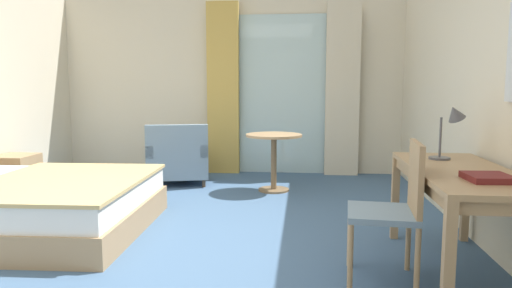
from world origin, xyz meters
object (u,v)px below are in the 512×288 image
(desk_chair, at_px, (396,203))
(closed_book, at_px, (488,178))
(nightstand, at_px, (16,175))
(armchair_by_window, at_px, (178,159))
(bed, at_px, (19,203))
(desk_lamp, at_px, (452,122))
(round_cafe_table, at_px, (274,149))
(writing_desk, at_px, (461,182))

(desk_chair, xyz_separation_m, closed_book, (0.48, -0.24, 0.23))
(nightstand, relative_size, armchair_by_window, 0.52)
(bed, distance_m, nightstand, 1.57)
(desk_chair, xyz_separation_m, armchair_by_window, (-2.26, 2.94, -0.20))
(desk_lamp, xyz_separation_m, round_cafe_table, (-1.48, 2.02, -0.50))
(nightstand, xyz_separation_m, desk_lamp, (4.53, -1.46, 0.78))
(writing_desk, relative_size, desk_chair, 1.69)
(closed_book, xyz_separation_m, armchair_by_window, (-2.74, 3.18, -0.43))
(bed, xyz_separation_m, nightstand, (-0.87, 1.30, -0.01))
(nightstand, bearing_deg, closed_book, -27.35)
(nightstand, bearing_deg, bed, -56.20)
(writing_desk, xyz_separation_m, desk_lamp, (0.06, 0.47, 0.37))
(nightstand, bearing_deg, armchair_by_window, 26.06)
(nightstand, height_order, writing_desk, writing_desk)
(bed, bearing_deg, closed_book, -15.75)
(desk_chair, height_order, desk_lamp, desk_lamp)
(nightstand, distance_m, writing_desk, 4.88)
(closed_book, bearing_deg, desk_chair, 149.85)
(desk_lamp, bearing_deg, bed, 177.44)
(writing_desk, relative_size, desk_lamp, 3.60)
(writing_desk, distance_m, desk_chair, 0.50)
(bed, bearing_deg, desk_chair, -13.96)
(desk_chair, bearing_deg, armchair_by_window, 127.64)
(bed, xyz_separation_m, desk_chair, (3.14, -0.78, 0.28))
(bed, xyz_separation_m, armchair_by_window, (0.87, 2.16, 0.07))
(nightstand, distance_m, desk_lamp, 4.82)
(bed, relative_size, armchair_by_window, 2.37)
(round_cafe_table, bearing_deg, nightstand, -169.60)
(desk_chair, distance_m, closed_book, 0.58)
(bed, relative_size, desk_lamp, 5.02)
(desk_lamp, bearing_deg, armchair_by_window, 140.17)
(bed, distance_m, round_cafe_table, 2.87)
(closed_book, bearing_deg, writing_desk, 89.78)
(armchair_by_window, xyz_separation_m, round_cafe_table, (1.30, -0.30, 0.20))
(desk_lamp, relative_size, armchair_by_window, 0.47)
(closed_book, relative_size, armchair_by_window, 0.27)
(nightstand, relative_size, desk_lamp, 1.11)
(round_cafe_table, bearing_deg, desk_chair, -69.87)
(nightstand, bearing_deg, writing_desk, -23.40)
(armchair_by_window, bearing_deg, round_cafe_table, -12.84)
(writing_desk, relative_size, armchair_by_window, 1.70)
(bed, distance_m, closed_book, 3.79)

